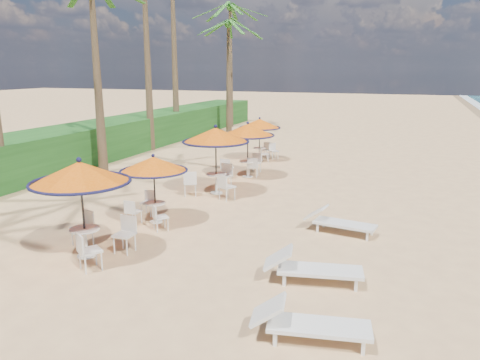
% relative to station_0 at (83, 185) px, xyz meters
% --- Properties ---
extents(ground, '(160.00, 160.00, 0.00)m').
position_rel_station_0_xyz_m(ground, '(5.40, -0.47, -1.85)').
color(ground, tan).
rests_on(ground, ground).
extents(scrub_hedge, '(3.00, 40.00, 1.80)m').
position_rel_station_0_xyz_m(scrub_hedge, '(-8.10, 10.53, -0.95)').
color(scrub_hedge, '#194716').
rests_on(scrub_hedge, ground).
extents(station_0, '(2.42, 2.42, 2.53)m').
position_rel_station_0_xyz_m(station_0, '(0.00, 0.00, 0.00)').
color(station_0, black).
rests_on(station_0, ground).
extents(station_1, '(2.04, 2.04, 2.13)m').
position_rel_station_0_xyz_m(station_1, '(0.18, 2.89, -0.29)').
color(station_1, black).
rests_on(station_1, ground).
extents(station_2, '(2.48, 2.48, 2.59)m').
position_rel_station_0_xyz_m(station_2, '(0.61, 6.65, 0.04)').
color(station_2, black).
rests_on(station_2, ground).
extents(station_3, '(2.29, 2.29, 2.39)m').
position_rel_station_0_xyz_m(station_3, '(0.77, 9.67, -0.10)').
color(station_3, black).
rests_on(station_3, ground).
extents(station_4, '(2.11, 2.11, 2.20)m').
position_rel_station_0_xyz_m(station_4, '(0.17, 13.44, -0.24)').
color(station_4, black).
rests_on(station_4, ground).
extents(lounger_near, '(2.14, 1.00, 0.74)m').
position_rel_station_0_xyz_m(lounger_near, '(5.93, -1.77, -1.50)').
color(lounger_near, silver).
rests_on(lounger_near, ground).
extents(lounger_mid, '(2.23, 1.07, 0.77)m').
position_rel_station_0_xyz_m(lounger_mid, '(5.51, 0.48, -1.49)').
color(lounger_mid, silver).
rests_on(lounger_mid, ground).
extents(lounger_far, '(2.09, 0.93, 0.72)m').
position_rel_station_0_xyz_m(lounger_far, '(5.57, 3.92, -1.51)').
color(lounger_far, silver).
rests_on(lounger_far, ground).
extents(palm_6, '(5.00, 5.00, 7.86)m').
position_rel_station_0_xyz_m(palm_6, '(-5.43, 23.06, 5.29)').
color(palm_6, brown).
rests_on(palm_6, ground).
extents(palm_7, '(5.00, 5.00, 9.34)m').
position_rel_station_0_xyz_m(palm_7, '(-6.45, 25.98, 6.69)').
color(palm_7, brown).
rests_on(palm_7, ground).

